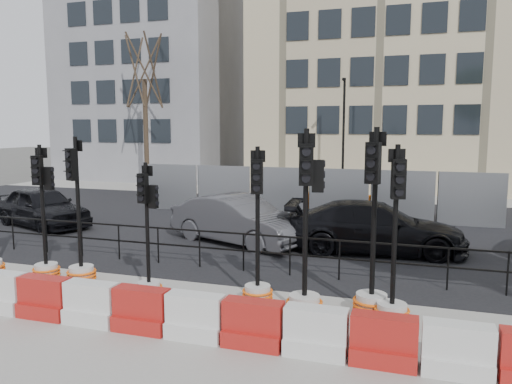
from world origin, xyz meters
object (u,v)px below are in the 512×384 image
(traffic_signal_h, at_px, (393,289))
(car_a, at_px, (42,207))
(car_c, at_px, (375,227))
(traffic_signal_d, at_px, (148,267))

(traffic_signal_h, relative_size, car_a, 0.72)
(car_a, bearing_deg, car_c, -69.99)
(traffic_signal_d, xyz_separation_m, traffic_signal_h, (5.01, 0.11, -0.00))
(traffic_signal_h, bearing_deg, traffic_signal_d, 165.00)
(traffic_signal_d, relative_size, traffic_signal_h, 0.87)
(traffic_signal_h, bearing_deg, car_c, 81.65)
(traffic_signal_h, height_order, car_a, traffic_signal_h)
(traffic_signal_h, bearing_deg, car_a, 140.44)
(traffic_signal_d, xyz_separation_m, car_a, (-7.53, 5.51, 0.04))
(traffic_signal_d, bearing_deg, car_a, 150.83)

